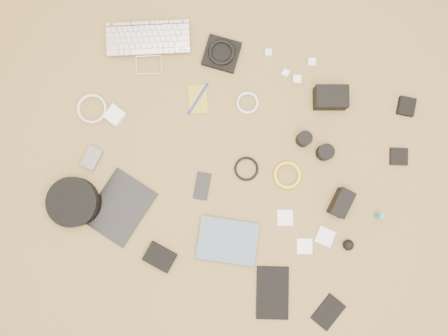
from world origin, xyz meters
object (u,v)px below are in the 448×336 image
(tablet, at_px, (120,208))
(paperback, at_px, (224,263))
(dslr_camera, at_px, (331,98))
(headphone_case, at_px, (73,202))
(laptop, at_px, (149,51))
(phone, at_px, (202,186))

(tablet, bearing_deg, paperback, 5.09)
(dslr_camera, height_order, paperback, dslr_camera)
(headphone_case, bearing_deg, paperback, -2.81)
(laptop, height_order, dslr_camera, dslr_camera)
(tablet, xyz_separation_m, paperback, (0.49, -0.07, 0.01))
(phone, bearing_deg, dslr_camera, 44.49)
(tablet, distance_m, phone, 0.36)
(laptop, bearing_deg, dslr_camera, -17.94)
(laptop, height_order, phone, laptop)
(dslr_camera, relative_size, phone, 1.18)
(paperback, bearing_deg, laptop, 28.20)
(laptop, bearing_deg, headphone_case, -117.80)
(dslr_camera, distance_m, phone, 0.66)
(phone, height_order, headphone_case, headphone_case)
(dslr_camera, height_order, phone, dslr_camera)
(laptop, distance_m, paperback, 0.96)
(dslr_camera, bearing_deg, tablet, -152.42)
(headphone_case, bearing_deg, tablet, 12.20)
(phone, distance_m, paperback, 0.33)
(dslr_camera, relative_size, tablet, 0.51)
(headphone_case, relative_size, paperback, 0.86)
(tablet, relative_size, phone, 2.32)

